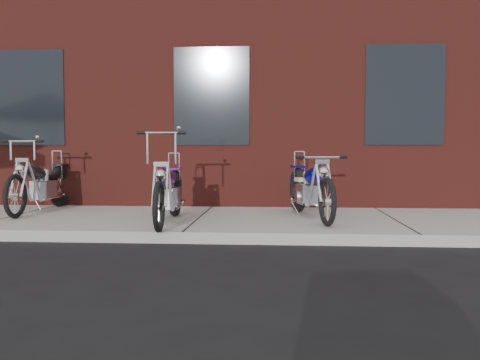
{
  "coord_description": "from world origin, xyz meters",
  "views": [
    {
      "loc": [
        1.2,
        -6.38,
        1.19
      ],
      "look_at": [
        0.69,
        0.8,
        0.78
      ],
      "focal_mm": 38.0,
      "sensor_mm": 36.0,
      "label": 1
    }
  ],
  "objects": [
    {
      "name": "ground",
      "position": [
        0.0,
        0.0,
        0.0
      ],
      "size": [
        120.0,
        120.0,
        0.0
      ],
      "primitive_type": "plane",
      "color": "black",
      "rests_on": "ground"
    },
    {
      "name": "building_brick",
      "position": [
        0.0,
        8.0,
        4.0
      ],
      "size": [
        22.0,
        10.0,
        8.0
      ],
      "primitive_type": "cube",
      "color": "#5B1E18",
      "rests_on": "ground"
    },
    {
      "name": "chopper_blue",
      "position": [
        1.72,
        1.52,
        0.58
      ],
      "size": [
        0.71,
        2.34,
        1.03
      ],
      "rotation": [
        0.0,
        0.0,
        -1.37
      ],
      "color": "black",
      "rests_on": "sidewalk"
    },
    {
      "name": "chopper_purple",
      "position": [
        -0.35,
        0.82,
        0.57
      ],
      "size": [
        0.56,
        2.31,
        1.3
      ],
      "rotation": [
        0.0,
        0.0,
        -1.5
      ],
      "color": "black",
      "rests_on": "sidewalk"
    },
    {
      "name": "sidewalk",
      "position": [
        0.0,
        1.5,
        0.07
      ],
      "size": [
        22.0,
        3.0,
        0.15
      ],
      "primitive_type": "cube",
      "color": "#A5A5A5",
      "rests_on": "ground"
    },
    {
      "name": "chopper_third",
      "position": [
        -2.82,
        2.03,
        0.58
      ],
      "size": [
        0.58,
        2.39,
        1.21
      ],
      "rotation": [
        0.0,
        0.0,
        -1.55
      ],
      "color": "black",
      "rests_on": "sidewalk"
    }
  ]
}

